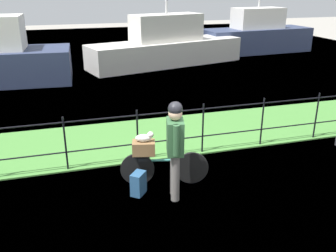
{
  "coord_description": "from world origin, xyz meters",
  "views": [
    {
      "loc": [
        -2.04,
        -4.69,
        3.38
      ],
      "look_at": [
        -0.21,
        1.46,
        0.9
      ],
      "focal_mm": 39.64,
      "sensor_mm": 36.0,
      "label": 1
    }
  ],
  "objects_px": {
    "bicycle_main": "(163,168)",
    "backpack_on_paving": "(138,183)",
    "terrier_dog": "(145,137)",
    "moored_boat_mid": "(166,47)",
    "moored_boat_far": "(257,36)",
    "wooden_crate": "(144,148)",
    "cyclist_person": "(175,142)"
  },
  "relations": [
    {
      "from": "terrier_dog",
      "to": "backpack_on_paving",
      "type": "xyz_separation_m",
      "value": [
        -0.2,
        -0.29,
        -0.71
      ]
    },
    {
      "from": "moored_boat_mid",
      "to": "bicycle_main",
      "type": "bearing_deg",
      "value": -106.59
    },
    {
      "from": "bicycle_main",
      "to": "backpack_on_paving",
      "type": "bearing_deg",
      "value": -156.83
    },
    {
      "from": "backpack_on_paving",
      "to": "wooden_crate",
      "type": "bearing_deg",
      "value": 8.63
    },
    {
      "from": "backpack_on_paving",
      "to": "moored_boat_far",
      "type": "relative_size",
      "value": 0.07
    },
    {
      "from": "bicycle_main",
      "to": "moored_boat_far",
      "type": "bearing_deg",
      "value": 54.68
    },
    {
      "from": "bicycle_main",
      "to": "moored_boat_mid",
      "type": "height_order",
      "value": "moored_boat_mid"
    },
    {
      "from": "bicycle_main",
      "to": "backpack_on_paving",
      "type": "height_order",
      "value": "bicycle_main"
    },
    {
      "from": "moored_boat_far",
      "to": "bicycle_main",
      "type": "bearing_deg",
      "value": -125.32
    },
    {
      "from": "wooden_crate",
      "to": "terrier_dog",
      "type": "xyz_separation_m",
      "value": [
        0.02,
        -0.01,
        0.19
      ]
    },
    {
      "from": "wooden_crate",
      "to": "moored_boat_mid",
      "type": "height_order",
      "value": "moored_boat_mid"
    },
    {
      "from": "cyclist_person",
      "to": "moored_boat_mid",
      "type": "relative_size",
      "value": 0.23
    },
    {
      "from": "bicycle_main",
      "to": "terrier_dog",
      "type": "xyz_separation_m",
      "value": [
        -0.31,
        0.07,
        0.59
      ]
    },
    {
      "from": "terrier_dog",
      "to": "backpack_on_paving",
      "type": "bearing_deg",
      "value": -124.18
    },
    {
      "from": "terrier_dog",
      "to": "backpack_on_paving",
      "type": "relative_size",
      "value": 0.81
    },
    {
      "from": "terrier_dog",
      "to": "moored_boat_mid",
      "type": "relative_size",
      "value": 0.05
    },
    {
      "from": "bicycle_main",
      "to": "wooden_crate",
      "type": "xyz_separation_m",
      "value": [
        -0.33,
        0.08,
        0.4
      ]
    },
    {
      "from": "wooden_crate",
      "to": "backpack_on_paving",
      "type": "bearing_deg",
      "value": -120.3
    },
    {
      "from": "cyclist_person",
      "to": "moored_boat_far",
      "type": "bearing_deg",
      "value": 55.93
    },
    {
      "from": "cyclist_person",
      "to": "moored_boat_far",
      "type": "distance_m",
      "value": 14.87
    },
    {
      "from": "bicycle_main",
      "to": "moored_boat_mid",
      "type": "xyz_separation_m",
      "value": [
        2.99,
        10.02,
        0.47
      ]
    },
    {
      "from": "cyclist_person",
      "to": "backpack_on_paving",
      "type": "distance_m",
      "value": 1.02
    },
    {
      "from": "wooden_crate",
      "to": "backpack_on_paving",
      "type": "distance_m",
      "value": 0.62
    },
    {
      "from": "bicycle_main",
      "to": "terrier_dog",
      "type": "relative_size",
      "value": 4.72
    },
    {
      "from": "terrier_dog",
      "to": "backpack_on_paving",
      "type": "distance_m",
      "value": 0.79
    },
    {
      "from": "bicycle_main",
      "to": "cyclist_person",
      "type": "height_order",
      "value": "cyclist_person"
    },
    {
      "from": "bicycle_main",
      "to": "wooden_crate",
      "type": "relative_size",
      "value": 3.93
    },
    {
      "from": "bicycle_main",
      "to": "backpack_on_paving",
      "type": "xyz_separation_m",
      "value": [
        -0.51,
        -0.22,
        -0.12
      ]
    },
    {
      "from": "backpack_on_paving",
      "to": "moored_boat_mid",
      "type": "height_order",
      "value": "moored_boat_mid"
    },
    {
      "from": "wooden_crate",
      "to": "cyclist_person",
      "type": "xyz_separation_m",
      "value": [
        0.39,
        -0.56,
        0.29
      ]
    },
    {
      "from": "wooden_crate",
      "to": "cyclist_person",
      "type": "distance_m",
      "value": 0.74
    },
    {
      "from": "cyclist_person",
      "to": "backpack_on_paving",
      "type": "relative_size",
      "value": 4.21
    }
  ]
}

